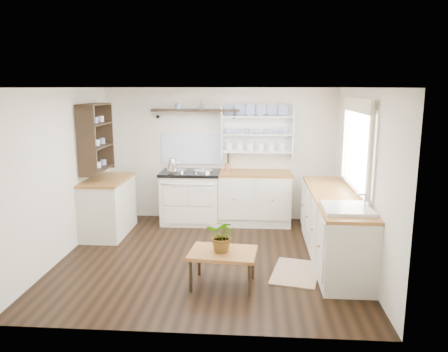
% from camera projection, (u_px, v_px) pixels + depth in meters
% --- Properties ---
extents(floor, '(4.00, 3.80, 0.01)m').
position_uv_depth(floor, '(209.00, 257.00, 6.02)').
color(floor, black).
rests_on(floor, ground).
extents(wall_back, '(4.00, 0.02, 2.30)m').
position_uv_depth(wall_back, '(220.00, 154.00, 7.65)').
color(wall_back, beige).
rests_on(wall_back, ground).
extents(wall_right, '(0.02, 3.80, 2.30)m').
position_uv_depth(wall_right, '(361.00, 178.00, 5.65)').
color(wall_right, beige).
rests_on(wall_right, ground).
extents(wall_left, '(0.02, 3.80, 2.30)m').
position_uv_depth(wall_left, '(62.00, 174.00, 5.93)').
color(wall_left, beige).
rests_on(wall_left, ground).
extents(ceiling, '(4.00, 3.80, 0.01)m').
position_uv_depth(ceiling, '(208.00, 88.00, 5.56)').
color(ceiling, white).
rests_on(ceiling, wall_back).
extents(window, '(0.08, 1.55, 1.22)m').
position_uv_depth(window, '(357.00, 145.00, 5.72)').
color(window, white).
rests_on(window, wall_right).
extents(aga_cooker, '(1.01, 0.70, 0.93)m').
position_uv_depth(aga_cooker, '(191.00, 197.00, 7.50)').
color(aga_cooker, '#EFE7CF').
rests_on(aga_cooker, floor).
extents(back_cabinets, '(1.27, 0.63, 0.90)m').
position_uv_depth(back_cabinets, '(253.00, 197.00, 7.45)').
color(back_cabinets, beige).
rests_on(back_cabinets, floor).
extents(right_cabinets, '(0.62, 2.43, 0.90)m').
position_uv_depth(right_cabinets, '(334.00, 226.00, 5.91)').
color(right_cabinets, beige).
rests_on(right_cabinets, floor).
extents(belfast_sink, '(0.55, 0.60, 0.45)m').
position_uv_depth(belfast_sink, '(347.00, 218.00, 5.11)').
color(belfast_sink, white).
rests_on(belfast_sink, right_cabinets).
extents(left_cabinets, '(0.62, 1.13, 0.90)m').
position_uv_depth(left_cabinets, '(108.00, 206.00, 6.93)').
color(left_cabinets, beige).
rests_on(left_cabinets, floor).
extents(plate_rack, '(1.20, 0.22, 0.90)m').
position_uv_depth(plate_rack, '(257.00, 132.00, 7.49)').
color(plate_rack, white).
rests_on(plate_rack, wall_back).
extents(high_shelf, '(1.50, 0.29, 0.16)m').
position_uv_depth(high_shelf, '(196.00, 111.00, 7.41)').
color(high_shelf, black).
rests_on(high_shelf, wall_back).
extents(left_shelving, '(0.28, 0.80, 1.05)m').
position_uv_depth(left_shelving, '(96.00, 137.00, 6.72)').
color(left_shelving, black).
rests_on(left_shelving, wall_left).
extents(kettle, '(0.18, 0.18, 0.22)m').
position_uv_depth(kettle, '(172.00, 165.00, 7.29)').
color(kettle, silver).
rests_on(kettle, aga_cooker).
extents(utensil_crock, '(0.11, 0.11, 0.12)m').
position_uv_depth(utensil_crock, '(228.00, 167.00, 7.46)').
color(utensil_crock, '#A96A3E').
rests_on(utensil_crock, back_cabinets).
extents(center_table, '(0.82, 0.62, 0.42)m').
position_uv_depth(center_table, '(223.00, 255.00, 5.12)').
color(center_table, brown).
rests_on(center_table, floor).
extents(potted_plant, '(0.43, 0.40, 0.40)m').
position_uv_depth(potted_plant, '(223.00, 235.00, 5.07)').
color(potted_plant, '#3F7233').
rests_on(potted_plant, center_table).
extents(floor_rug, '(0.72, 0.95, 0.02)m').
position_uv_depth(floor_rug, '(296.00, 272.00, 5.51)').
color(floor_rug, '#86654E').
rests_on(floor_rug, floor).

